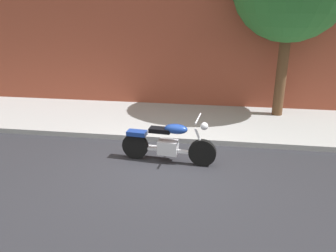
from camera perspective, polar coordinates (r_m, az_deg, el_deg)
The scene contains 3 objects.
ground_plane at distance 7.15m, azimuth -1.18°, elevation -7.56°, with size 60.00×60.00×0.00m, color #28282D.
sidewalk at distance 9.95m, azimuth 1.83°, elevation 0.94°, with size 23.46×3.22×0.14m, color #A3A3A3.
motorcycle at distance 7.30m, azimuth -0.01°, elevation -3.02°, with size 2.17×0.70×1.11m.
Camera 1 is at (1.10, -6.25, 3.29)m, focal length 34.83 mm.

